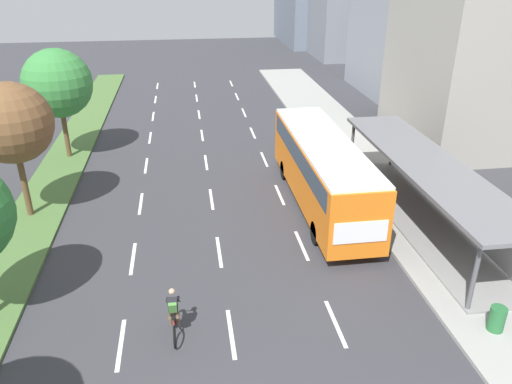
{
  "coord_description": "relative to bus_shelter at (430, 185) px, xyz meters",
  "views": [
    {
      "loc": [
        -1.03,
        -6.98,
        11.09
      ],
      "look_at": [
        1.98,
        13.75,
        1.2
      ],
      "focal_mm": 35.12,
      "sensor_mm": 36.0,
      "label": 1
    }
  ],
  "objects": [
    {
      "name": "sidewalk_right",
      "position": [
        -0.28,
        8.07,
        -1.79
      ],
      "size": [
        4.5,
        52.0,
        0.15
      ],
      "primitive_type": "cube",
      "color": "#9E9E99",
      "rests_on": "ground"
    },
    {
      "name": "median_strip",
      "position": [
        -17.83,
        8.07,
        -1.8
      ],
      "size": [
        2.6,
        52.0,
        0.12
      ],
      "primitive_type": "cube",
      "color": "#4C7038",
      "rests_on": "ground"
    },
    {
      "name": "cyclist",
      "position": [
        -11.33,
        -5.97,
        -1.07
      ],
      "size": [
        0.46,
        1.82,
        1.71
      ],
      "color": "black",
      "rests_on": "ground"
    },
    {
      "name": "trash_bin",
      "position": [
        -1.08,
        -7.39,
        -1.29
      ],
      "size": [
        0.52,
        0.52,
        0.85
      ],
      "primitive_type": "cylinder",
      "color": "#286B38",
      "rests_on": "sidewalk_right"
    },
    {
      "name": "bus",
      "position": [
        -4.28,
        2.4,
        0.2
      ],
      "size": [
        2.54,
        11.29,
        3.37
      ],
      "color": "orange",
      "rests_on": "ground"
    },
    {
      "name": "lane_divider_right",
      "position": [
        -6.03,
        6.34,
        -1.86
      ],
      "size": [
        0.14,
        47.53,
        0.01
      ],
      "color": "white",
      "rests_on": "ground"
    },
    {
      "name": "median_tree_third",
      "position": [
        -18.04,
        3.2,
        2.68
      ],
      "size": [
        3.55,
        3.55,
        6.22
      ],
      "color": "brown",
      "rests_on": "median_strip"
    },
    {
      "name": "median_tree_fourth",
      "position": [
        -17.68,
        10.82,
        2.66
      ],
      "size": [
        3.91,
        3.91,
        6.37
      ],
      "color": "brown",
      "rests_on": "median_strip"
    },
    {
      "name": "lane_divider_center",
      "position": [
        -9.53,
        6.34,
        -1.86
      ],
      "size": [
        0.14,
        47.53,
        0.01
      ],
      "color": "white",
      "rests_on": "ground"
    },
    {
      "name": "lane_divider_left",
      "position": [
        -13.03,
        6.34,
        -1.86
      ],
      "size": [
        0.14,
        47.53,
        0.01
      ],
      "color": "white",
      "rests_on": "ground"
    },
    {
      "name": "bus_shelter",
      "position": [
        0.0,
        0.0,
        0.0
      ],
      "size": [
        2.9,
        13.65,
        2.86
      ],
      "color": "gray",
      "rests_on": "sidewalk_right"
    },
    {
      "name": "building_mid_right",
      "position": [
        8.83,
        22.87,
        5.14
      ],
      "size": [
        7.36,
        11.67,
        14.02
      ],
      "primitive_type": "cube",
      "color": "#8E939E",
      "rests_on": "ground"
    }
  ]
}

